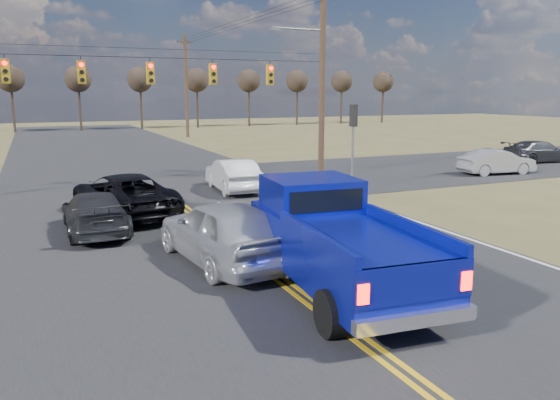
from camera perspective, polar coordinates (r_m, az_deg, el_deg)
name	(u,v)px	position (r m, az deg, el deg)	size (l,w,h in m)	color
ground	(356,338)	(10.47, 7.99, -14.09)	(160.00, 160.00, 0.00)	brown
road_main	(203,222)	(19.20, -8.07, -2.30)	(14.00, 120.00, 0.02)	#28282B
road_cross	(156,186)	(26.83, -12.88, 1.39)	(120.00, 12.00, 0.02)	#28282B
signal_gantry	(162,78)	(26.36, -12.18, 12.31)	(19.60, 4.83, 10.00)	#473323
utility_poles	(155,74)	(25.49, -12.94, 12.69)	(19.60, 58.32, 10.00)	#473323
treeline	(121,71)	(35.32, -16.29, 12.82)	(87.00, 117.80, 7.40)	#33261C
pickup_truck	(335,240)	(12.44, 5.73, -4.21)	(3.01, 6.54, 2.38)	black
silver_suv	(223,231)	(14.41, -5.98, -3.24)	(2.06, 5.11, 1.74)	#AFB2B8
black_suv	(123,195)	(20.52, -16.04, 0.50)	(2.63, 5.70, 1.58)	black
white_car_queue	(233,175)	(24.98, -4.97, 2.63)	(1.56, 4.48, 1.48)	silver
dgrey_car_queue	(95,212)	(18.46, -18.78, -1.23)	(1.86, 4.57, 1.32)	#2B2C30
cross_car_east_near	(497,162)	(32.23, 21.71, 3.73)	(4.19, 1.46, 1.38)	#9FA2A7
cross_car_east_far	(539,152)	(38.83, 25.44, 4.60)	(4.83, 1.96, 1.40)	#303035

